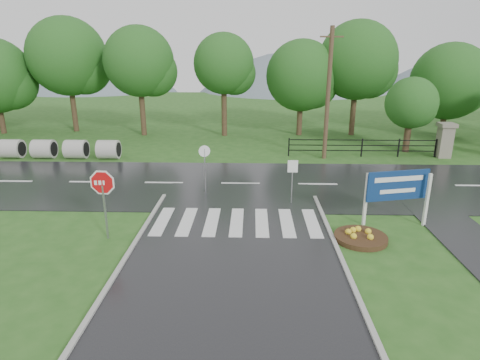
{
  "coord_description": "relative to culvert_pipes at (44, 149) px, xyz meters",
  "views": [
    {
      "loc": [
        0.58,
        -9.75,
        6.53
      ],
      "look_at": [
        0.1,
        6.0,
        1.5
      ],
      "focal_mm": 30.0,
      "sensor_mm": 36.0,
      "label": 1
    }
  ],
  "objects": [
    {
      "name": "ground",
      "position": [
        12.8,
        -15.0,
        -0.6
      ],
      "size": [
        120.0,
        120.0,
        0.0
      ],
      "primitive_type": "plane",
      "color": "#29581D",
      "rests_on": "ground"
    },
    {
      "name": "stop_sign",
      "position": [
        8.12,
        -11.51,
        1.32
      ],
      "size": [
        1.23,
        0.11,
        2.77
      ],
      "color": "#939399",
      "rests_on": "ground"
    },
    {
      "name": "walkway",
      "position": [
        21.3,
        -11.0,
        -0.6
      ],
      "size": [
        2.2,
        11.0,
        0.04
      ],
      "primitive_type": "cube",
      "color": "#2A2A2C",
      "rests_on": "ground"
    },
    {
      "name": "reg_sign_small",
      "position": [
        15.18,
        -7.74,
        0.85
      ],
      "size": [
        0.45,
        0.05,
        2.03
      ],
      "color": "#939399",
      "rests_on": "ground"
    },
    {
      "name": "fence_west",
      "position": [
        20.55,
        1.0,
        0.12
      ],
      "size": [
        9.58,
        0.08,
        1.2
      ],
      "color": "black",
      "rests_on": "ground"
    },
    {
      "name": "utility_pole_east",
      "position": [
        18.04,
        0.5,
        3.48
      ],
      "size": [
        1.43,
        0.27,
        8.04
      ],
      "color": "#473523",
      "rests_on": "ground"
    },
    {
      "name": "crosswalk",
      "position": [
        12.8,
        -10.0,
        -0.54
      ],
      "size": [
        6.5,
        2.8,
        0.02
      ],
      "color": "silver",
      "rests_on": "ground"
    },
    {
      "name": "reg_sign_round",
      "position": [
        11.14,
        -6.41,
        0.88
      ],
      "size": [
        0.53,
        0.18,
        2.36
      ],
      "color": "#939399",
      "rests_on": "ground"
    },
    {
      "name": "estate_billboard",
      "position": [
        19.01,
        -9.99,
        0.95
      ],
      "size": [
        2.51,
        0.65,
        2.25
      ],
      "color": "silver",
      "rests_on": "ground"
    },
    {
      "name": "entrance_tree_left",
      "position": [
        23.96,
        2.5,
        2.71
      ],
      "size": [
        3.4,
        3.4,
        5.03
      ],
      "color": "#3D2B1C",
      "rests_on": "ground"
    },
    {
      "name": "flower_bed",
      "position": [
        17.37,
        -11.38,
        -0.46
      ],
      "size": [
        1.9,
        1.9,
        0.38
      ],
      "color": "#332111",
      "rests_on": "ground"
    },
    {
      "name": "main_road",
      "position": [
        12.8,
        -5.0,
        -0.6
      ],
      "size": [
        90.0,
        8.0,
        0.04
      ],
      "primitive_type": "cube",
      "color": "black",
      "rests_on": "ground"
    },
    {
      "name": "hills",
      "position": [
        16.29,
        50.0,
        -16.14
      ],
      "size": [
        102.0,
        48.0,
        48.0
      ],
      "color": "slate",
      "rests_on": "ground"
    },
    {
      "name": "culvert_pipes",
      "position": [
        0.0,
        0.0,
        0.0
      ],
      "size": [
        9.7,
        1.2,
        1.2
      ],
      "color": "#9E9B93",
      "rests_on": "ground"
    },
    {
      "name": "treeline",
      "position": [
        13.8,
        9.0,
        -0.6
      ],
      "size": [
        83.2,
        5.2,
        10.0
      ],
      "color": "#1C5319",
      "rests_on": "ground"
    },
    {
      "name": "pillar_west",
      "position": [
        25.8,
        1.0,
        0.58
      ],
      "size": [
        1.0,
        1.0,
        2.24
      ],
      "color": "gray",
      "rests_on": "ground"
    }
  ]
}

